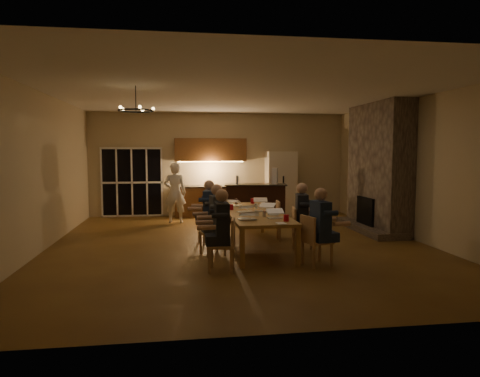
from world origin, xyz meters
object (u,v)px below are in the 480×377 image
(person_left_far, at_px, (209,211))
(laptop_d, at_px, (266,206))
(mug_back, at_px, (231,205))
(bar_blender, at_px, (275,176))
(laptop_b, at_px, (276,212))
(bar_bottle, at_px, (237,180))
(laptop_c, at_px, (245,207))
(can_silver, at_px, (264,214))
(redcup_mid, at_px, (231,207))
(person_right_near, at_px, (320,227))
(person_right_mid, at_px, (302,217))
(mug_front, at_px, (257,213))
(plate_far, at_px, (264,206))
(plate_left, at_px, (245,219))
(chair_left_far, at_px, (209,223))
(plate_near, at_px, (274,214))
(bar_island, at_px, (255,203))
(person_left_mid, at_px, (217,220))
(laptop_e, at_px, (234,201))
(chair_right_near, at_px, (317,240))
(standing_person, at_px, (175,193))
(mug_mid, at_px, (256,206))
(redcup_near, at_px, (286,218))
(redcup_far, at_px, (253,201))
(chair_right_mid, at_px, (304,230))
(chandelier, at_px, (136,111))
(chair_right_far, at_px, (287,221))
(laptop_f, at_px, (261,201))
(laptop_a, at_px, (247,214))
(dining_table, at_px, (254,230))
(refrigerator, at_px, (281,183))
(chair_left_near, at_px, (221,245))

(person_left_far, height_order, laptop_d, person_left_far)
(mug_back, relative_size, bar_blender, 0.22)
(laptop_b, height_order, bar_bottle, bar_bottle)
(laptop_c, height_order, bar_blender, bar_blender)
(can_silver, bearing_deg, redcup_mid, 114.96)
(person_right_near, distance_m, person_right_mid, 1.19)
(mug_front, distance_m, plate_far, 1.39)
(plate_left, height_order, bar_blender, bar_blender)
(laptop_d, bearing_deg, chair_left_far, -176.10)
(can_silver, bearing_deg, plate_near, 44.66)
(bar_island, xyz_separation_m, person_left_mid, (-1.43, -3.73, 0.15))
(laptop_e, relative_size, bar_blender, 0.70)
(bar_bottle, bearing_deg, person_left_far, -110.40)
(chair_right_near, bearing_deg, standing_person, 11.00)
(bar_island, distance_m, laptop_e, 2.33)
(person_left_mid, relative_size, laptop_c, 4.31)
(laptop_e, distance_m, can_silver, 1.80)
(mug_front, bearing_deg, person_left_mid, -178.25)
(mug_mid, xyz_separation_m, redcup_near, (0.21, -1.85, 0.01))
(bar_island, distance_m, redcup_far, 1.83)
(chair_right_mid, relative_size, redcup_mid, 7.42)
(chandelier, bearing_deg, chair_right_far, 20.56)
(laptop_f, height_order, plate_left, laptop_f)
(mug_back, relative_size, redcup_mid, 0.83)
(person_left_mid, distance_m, person_right_mid, 1.72)
(laptop_a, distance_m, mug_front, 0.54)
(dining_table, xyz_separation_m, laptop_b, (0.26, -0.92, 0.49))
(refrigerator, distance_m, person_right_mid, 4.92)
(redcup_near, xyz_separation_m, bar_bottle, (-0.27, 4.55, 0.39))
(chair_left_near, bearing_deg, chair_right_near, 104.69)
(dining_table, relative_size, laptop_d, 10.27)
(laptop_d, bearing_deg, chair_right_far, 74.23)
(chair_right_near, distance_m, laptop_e, 2.87)
(mug_front, distance_m, bar_bottle, 3.81)
(laptop_c, relative_size, mug_mid, 3.20)
(mug_mid, height_order, plate_left, mug_mid)
(laptop_a, bearing_deg, plate_near, -146.37)
(laptop_d, xyz_separation_m, bar_blender, (0.90, 3.12, 0.44))
(redcup_mid, bearing_deg, plate_far, 29.49)
(standing_person, relative_size, laptop_a, 5.29)
(person_left_far, height_order, redcup_near, person_left_far)
(chair_right_far, relative_size, mug_mid, 8.90)
(bar_bottle, bearing_deg, laptop_b, -87.72)
(refrigerator, xyz_separation_m, laptop_e, (-1.90, -3.35, -0.14))
(chair_right_mid, relative_size, bar_blender, 1.96)
(person_left_far, relative_size, redcup_mid, 11.50)
(redcup_near, bearing_deg, can_silver, 117.72)
(chair_left_near, xyz_separation_m, chair_right_near, (1.70, 0.10, 0.00))
(dining_table, relative_size, chair_right_near, 3.69)
(refrigerator, xyz_separation_m, plate_near, (-1.32, -4.89, -0.24))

